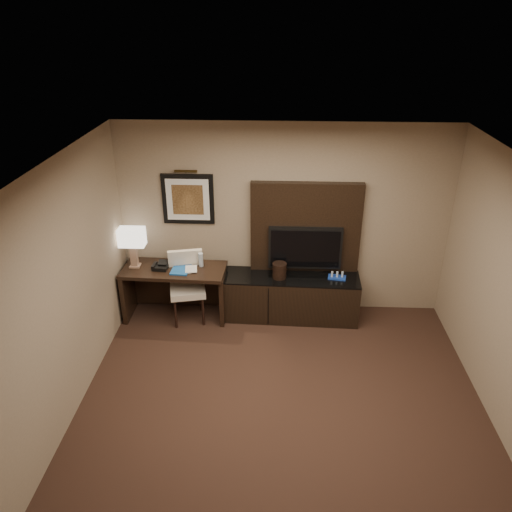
# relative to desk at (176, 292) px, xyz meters

# --- Properties ---
(floor) EXTENTS (4.50, 5.00, 0.01)m
(floor) POSITION_rel_desk_xyz_m (1.50, -2.15, -0.38)
(floor) COLOR black
(floor) RESTS_ON ground
(ceiling) EXTENTS (4.50, 5.00, 0.01)m
(ceiling) POSITION_rel_desk_xyz_m (1.50, -2.15, 2.32)
(ceiling) COLOR silver
(ceiling) RESTS_ON wall_back
(wall_back) EXTENTS (4.50, 0.01, 2.70)m
(wall_back) POSITION_rel_desk_xyz_m (1.50, 0.35, 0.97)
(wall_back) COLOR gray
(wall_back) RESTS_ON floor
(wall_left) EXTENTS (0.01, 5.00, 2.70)m
(wall_left) POSITION_rel_desk_xyz_m (-0.75, -2.15, 0.97)
(wall_left) COLOR gray
(wall_left) RESTS_ON floor
(desk) EXTENTS (1.44, 0.67, 0.76)m
(desk) POSITION_rel_desk_xyz_m (0.00, 0.00, 0.00)
(desk) COLOR black
(desk) RESTS_ON floor
(credenza) EXTENTS (1.89, 0.58, 0.64)m
(credenza) POSITION_rel_desk_xyz_m (1.62, 0.05, -0.06)
(credenza) COLOR black
(credenza) RESTS_ON floor
(tv_wall_panel) EXTENTS (1.50, 0.12, 1.30)m
(tv_wall_panel) POSITION_rel_desk_xyz_m (1.80, 0.29, 0.89)
(tv_wall_panel) COLOR black
(tv_wall_panel) RESTS_ON wall_back
(tv) EXTENTS (1.00, 0.08, 0.60)m
(tv) POSITION_rel_desk_xyz_m (1.80, 0.19, 0.64)
(tv) COLOR black
(tv) RESTS_ON tv_wall_panel
(artwork) EXTENTS (0.70, 0.04, 0.70)m
(artwork) POSITION_rel_desk_xyz_m (0.20, 0.33, 1.27)
(artwork) COLOR black
(artwork) RESTS_ON wall_back
(picture_light) EXTENTS (0.04, 0.04, 0.30)m
(picture_light) POSITION_rel_desk_xyz_m (0.20, 0.29, 1.67)
(picture_light) COLOR #413115
(picture_light) RESTS_ON wall_back
(desk_chair) EXTENTS (0.58, 0.63, 0.98)m
(desk_chair) POSITION_rel_desk_xyz_m (0.19, -0.09, 0.11)
(desk_chair) COLOR beige
(desk_chair) RESTS_ON floor
(table_lamp) EXTENTS (0.37, 0.25, 0.56)m
(table_lamp) POSITION_rel_desk_xyz_m (-0.55, 0.04, 0.66)
(table_lamp) COLOR #A37C65
(table_lamp) RESTS_ON desk
(desk_phone) EXTENTS (0.21, 0.20, 0.10)m
(desk_phone) POSITION_rel_desk_xyz_m (-0.18, -0.02, 0.43)
(desk_phone) COLOR black
(desk_phone) RESTS_ON desk
(blue_folder) EXTENTS (0.26, 0.33, 0.02)m
(blue_folder) POSITION_rel_desk_xyz_m (0.11, -0.05, 0.39)
(blue_folder) COLOR #1854A0
(blue_folder) RESTS_ON desk
(book) EXTENTS (0.16, 0.05, 0.22)m
(book) POSITION_rel_desk_xyz_m (0.17, -0.05, 0.49)
(book) COLOR tan
(book) RESTS_ON desk
(water_bottle) EXTENTS (0.08, 0.08, 0.19)m
(water_bottle) POSITION_rel_desk_xyz_m (0.37, 0.09, 0.48)
(water_bottle) COLOR #B1BDC8
(water_bottle) RESTS_ON desk
(ice_bucket) EXTENTS (0.24, 0.24, 0.22)m
(ice_bucket) POSITION_rel_desk_xyz_m (1.45, 0.02, 0.37)
(ice_bucket) COLOR black
(ice_bucket) RESTS_ON credenza
(minibar_tray) EXTENTS (0.26, 0.18, 0.09)m
(minibar_tray) POSITION_rel_desk_xyz_m (2.24, 0.04, 0.31)
(minibar_tray) COLOR #18399E
(minibar_tray) RESTS_ON credenza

